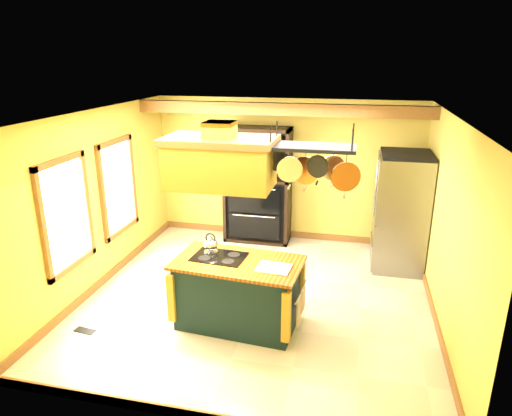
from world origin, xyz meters
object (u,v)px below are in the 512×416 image
at_px(pot_rack, 313,158).
at_px(range_hood, 220,160).
at_px(refrigerator, 400,214).
at_px(hutch, 258,197).
at_px(kitchen_island, 238,292).

bearing_deg(pot_rack, range_hood, 180.00).
relative_size(range_hood, refrigerator, 0.70).
bearing_deg(hutch, pot_rack, -66.41).
bearing_deg(hutch, refrigerator, -14.02).
relative_size(refrigerator, hutch, 0.87).
distance_m(range_hood, pot_rack, 1.12).
bearing_deg(pot_rack, hutch, 113.59).
distance_m(kitchen_island, refrigerator, 3.23).
bearing_deg(refrigerator, pot_rack, -118.35).
height_order(pot_rack, refrigerator, pot_rack).
bearing_deg(range_hood, refrigerator, 44.58).
height_order(pot_rack, hutch, pot_rack).
bearing_deg(refrigerator, range_hood, -135.42).
bearing_deg(kitchen_island, hutch, 102.23).
xyz_separation_m(range_hood, refrigerator, (2.38, 2.34, -1.30)).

